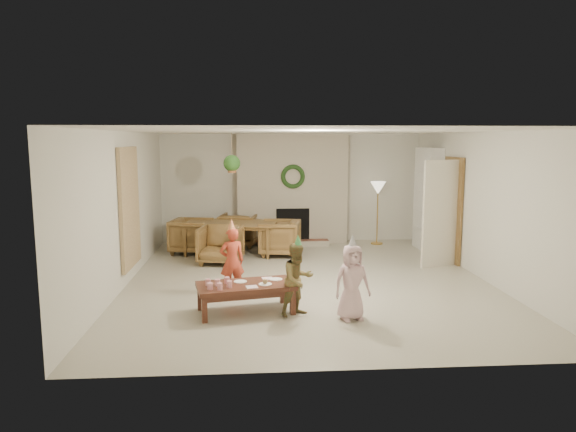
{
  "coord_description": "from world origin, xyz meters",
  "views": [
    {
      "loc": [
        -0.93,
        -8.54,
        2.36
      ],
      "look_at": [
        -0.3,
        0.4,
        1.05
      ],
      "focal_mm": 32.45,
      "sensor_mm": 36.0,
      "label": 1
    }
  ],
  "objects": [
    {
      "name": "coffee_table_top",
      "position": [
        -1.03,
        -1.58,
        0.37
      ],
      "size": [
        1.42,
        0.91,
        0.06
      ],
      "primitive_type": "cube",
      "rotation": [
        0.0,
        0.0,
        0.2
      ],
      "color": "#52291B",
      "rests_on": "floor"
    },
    {
      "name": "coffee_leg_bl",
      "position": [
        -1.66,
        -1.44,
        0.17
      ],
      "size": [
        0.08,
        0.08,
        0.34
      ],
      "primitive_type": "cube",
      "rotation": [
        0.0,
        0.0,
        0.2
      ],
      "color": "#52291B",
      "rests_on": "floor"
    },
    {
      "name": "coffee_table_apron",
      "position": [
        -1.03,
        -1.58,
        0.3
      ],
      "size": [
        1.3,
        0.79,
        0.08
      ],
      "primitive_type": "cube",
      "rotation": [
        0.0,
        0.0,
        0.2
      ],
      "color": "#52291B",
      "rests_on": "floor"
    },
    {
      "name": "coffee_leg_br",
      "position": [
        -0.49,
        -1.2,
        0.17
      ],
      "size": [
        0.08,
        0.08,
        0.34
      ],
      "primitive_type": "cube",
      "rotation": [
        0.0,
        0.0,
        0.2
      ],
      "color": "#52291B",
      "rests_on": "floor"
    },
    {
      "name": "hanging_plant_cord",
      "position": [
        -1.3,
        1.5,
        2.15
      ],
      "size": [
        0.01,
        0.01,
        0.7
      ],
      "primitive_type": "cylinder",
      "color": "tan",
      "rests_on": "ceiling"
    },
    {
      "name": "books_row_upper",
      "position": [
        2.8,
        2.2,
        1.38
      ],
      "size": [
        0.2,
        0.36,
        0.22
      ],
      "primitive_type": "cube",
      "color": "gold",
      "rests_on": "bookshelf_shelf_c"
    },
    {
      "name": "cup_c",
      "position": [
        -1.36,
        -1.86,
        0.45
      ],
      "size": [
        0.08,
        0.08,
        0.09
      ],
      "primitive_type": "cylinder",
      "rotation": [
        0.0,
        0.0,
        0.2
      ],
      "color": "white",
      "rests_on": "coffee_table_top"
    },
    {
      "name": "plate_c",
      "position": [
        -0.6,
        -1.39,
        0.41
      ],
      "size": [
        0.21,
        0.21,
        0.01
      ],
      "primitive_type": "cylinder",
      "rotation": [
        0.0,
        0.0,
        0.2
      ],
      "color": "white",
      "rests_on": "coffee_table_top"
    },
    {
      "name": "child_plaid",
      "position": [
        -0.32,
        -1.75,
        0.5
      ],
      "size": [
        0.61,
        0.57,
        1.0
      ],
      "primitive_type": "imported",
      "rotation": [
        0.0,
        0.0,
        0.54
      ],
      "color": "#994F29",
      "rests_on": "floor"
    },
    {
      "name": "bookshelf_shelf_c",
      "position": [
        2.82,
        2.3,
        1.25
      ],
      "size": [
        0.3,
        0.92,
        0.03
      ],
      "primitive_type": "cube",
      "color": "white",
      "rests_on": "bookshelf_carcass"
    },
    {
      "name": "wall_right",
      "position": [
        3.0,
        0.0,
        1.25
      ],
      "size": [
        0.0,
        7.0,
        7.0
      ],
      "primitive_type": "plane",
      "rotation": [
        1.57,
        0.0,
        -1.57
      ],
      "color": "silver",
      "rests_on": "floor"
    },
    {
      "name": "curtain_panel",
      "position": [
        -2.96,
        0.2,
        1.25
      ],
      "size": [
        0.06,
        1.2,
        2.0
      ],
      "primitive_type": "cube",
      "color": "#C4B58B",
      "rests_on": "wall_left"
    },
    {
      "name": "floor",
      "position": [
        0.0,
        0.0,
        0.0
      ],
      "size": [
        7.0,
        7.0,
        0.0
      ],
      "primitive_type": "plane",
      "color": "#B7B29E",
      "rests_on": "ground"
    },
    {
      "name": "dining_table",
      "position": [
        -1.38,
        2.16,
        0.33
      ],
      "size": [
        2.05,
        1.39,
        0.66
      ],
      "primitive_type": "imported",
      "rotation": [
        0.0,
        0.0,
        -0.19
      ],
      "color": "brown",
      "rests_on": "floor"
    },
    {
      "name": "wall_left",
      "position": [
        -3.0,
        0.0,
        1.25
      ],
      "size": [
        0.0,
        7.0,
        7.0
      ],
      "primitive_type": "plane",
      "rotation": [
        1.57,
        0.0,
        1.57
      ],
      "color": "silver",
      "rests_on": "floor"
    },
    {
      "name": "bookshelf_shelf_b",
      "position": [
        2.82,
        2.3,
        0.85
      ],
      "size": [
        0.3,
        0.92,
        0.03
      ],
      "primitive_type": "cube",
      "color": "white",
      "rests_on": "bookshelf_carcass"
    },
    {
      "name": "party_hat_red",
      "position": [
        -1.24,
        -0.71,
        1.09
      ],
      "size": [
        0.16,
        0.16,
        0.2
      ],
      "primitive_type": "cone",
      "rotation": [
        0.0,
        0.0,
        -0.09
      ],
      "color": "gold",
      "rests_on": "child_red"
    },
    {
      "name": "wall_front",
      "position": [
        0.0,
        -3.5,
        1.25
      ],
      "size": [
        7.0,
        0.0,
        7.0
      ],
      "primitive_type": "plane",
      "rotation": [
        -1.57,
        0.0,
        0.0
      ],
      "color": "silver",
      "rests_on": "floor"
    },
    {
      "name": "cup_a",
      "position": [
        -1.49,
        -1.83,
        0.45
      ],
      "size": [
        0.08,
        0.08,
        0.09
      ],
      "primitive_type": "cylinder",
      "rotation": [
        0.0,
        0.0,
        0.2
      ],
      "color": "white",
      "rests_on": "coffee_table_top"
    },
    {
      "name": "floor_lamp_base",
      "position": [
        1.93,
        3.0,
        0.01
      ],
      "size": [
        0.27,
        0.27,
        0.03
      ],
      "primitive_type": "cylinder",
      "color": "gold",
      "rests_on": "floor"
    },
    {
      "name": "bookshelf_carcass",
      "position": [
        2.84,
        2.3,
        1.1
      ],
      "size": [
        0.3,
        1.0,
        2.2
      ],
      "primitive_type": "cube",
      "color": "white",
      "rests_on": "floor"
    },
    {
      "name": "cup_b",
      "position": [
        -1.53,
        -1.63,
        0.45
      ],
      "size": [
        0.08,
        0.08,
        0.09
      ],
      "primitive_type": "cylinder",
      "rotation": [
        0.0,
        0.0,
        0.2
      ],
      "color": "white",
      "rests_on": "coffee_table_top"
    },
    {
      "name": "fireplace_wreath",
      "position": [
        0.0,
        3.07,
        1.55
      ],
      "size": [
        0.54,
        0.1,
        0.54
      ],
      "primitive_type": "torus",
      "rotation": [
        1.57,
        0.0,
        0.0
      ],
      "color": "#1A3B16",
      "rests_on": "fireplace_mass"
    },
    {
      "name": "dining_chair_near",
      "position": [
        -1.53,
        1.35,
        0.37
      ],
      "size": [
        0.92,
        0.94,
        0.73
      ],
      "primitive_type": "imported",
      "rotation": [
        0.0,
        0.0,
        -0.19
      ],
      "color": "brown",
      "rests_on": "floor"
    },
    {
      "name": "dining_chair_right",
      "position": [
        -0.36,
        1.97,
        0.37
      ],
      "size": [
        0.94,
        0.92,
        0.73
      ],
      "primitive_type": "imported",
      "rotation": [
        0.0,
        0.0,
        -1.76
      ],
      "color": "brown",
      "rests_on": "floor"
    },
    {
      "name": "child_red",
      "position": [
        -1.24,
        -0.71,
        0.52
      ],
      "size": [
        0.43,
        0.34,
        1.04
      ],
      "primitive_type": "imported",
      "rotation": [
        0.0,
        0.0,
        3.4
      ],
      "color": "#C14029",
      "rests_on": "floor"
    },
    {
      "name": "bookshelf_shelf_d",
      "position": [
        2.82,
        2.3,
        1.65
      ],
      "size": [
        0.3,
        0.92,
        0.03
      ],
      "primitive_type": "cube",
      "color": "white",
      "rests_on": "bookshelf_carcass"
    },
    {
      "name": "napkin_left",
      "position": [
        -0.94,
        -1.75,
        0.41
      ],
      "size": [
        0.18,
        0.18,
        0.01
      ],
      "primitive_type": "cube",
      "rotation": [
        0.0,
        0.0,
        0.2
      ],
      "color": "#F2B2C8",
      "rests_on": "coffee_table_top"
    },
    {
      "name": "party_hat_plaid",
      "position": [
        -0.32,
        -1.75,
        1.03
      ],
      "size": [
        0.14,
        0.14,
        0.16
      ],
      "primitive_type": "cone",
      "rotation": [
        0.0,
        0.0,
        0.19
      ],
      "color": "#44A054",
      "rests_on": "child_plaid"
    },
    {
      "name": "plate_b",
      "position": [
        -0.76,
        -1.63,
        0.41
      ],
      "size": [
        0.21,
        0.21,
        0.01
      ],
      "primitive_type": "cylinder",
      "rotation": [
        0.0,
        0.0,
        0.2
      ],
      "color": "white",
      "rests_on": "coffee_table_top"
    },
    {
      "name": "cup_d",
      "position": [
        -1.4,
        -1.66,
        0.45
      ],
      "size": [
        0.08,
        0.08,
        0.09
      ],
      "primitive_type": "cylinder",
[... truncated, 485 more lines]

